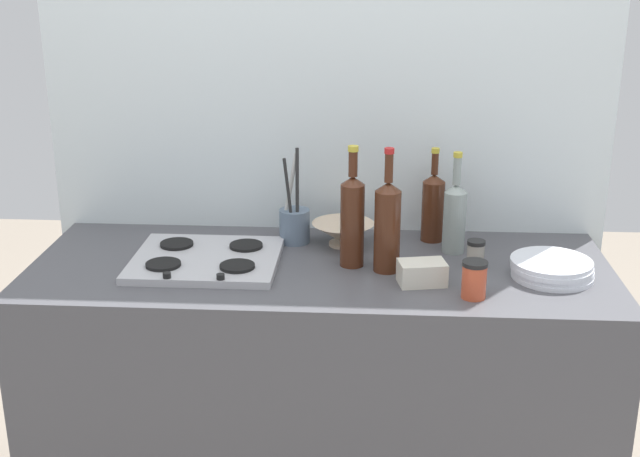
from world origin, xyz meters
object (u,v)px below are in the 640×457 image
object	(u,v)px
butter_dish	(422,273)
utensil_crock	(294,223)
wine_bottle_leftmost	(352,219)
plate_stack	(552,269)
wine_bottle_rightmost	(433,206)
mixing_bowl	(343,233)
stovetop_hob	(206,259)
wine_bottle_mid_right	(387,225)
wine_bottle_mid_left	(455,216)
condiment_jar_front	(474,279)
condiment_jar_rear	(476,254)

from	to	relation	value
butter_dish	utensil_crock	world-z (taller)	utensil_crock
wine_bottle_leftmost	utensil_crock	bearing A→B (deg)	134.88
plate_stack	wine_bottle_rightmost	world-z (taller)	wine_bottle_rightmost
mixing_bowl	butter_dish	size ratio (longest dim) A/B	1.51
wine_bottle_leftmost	utensil_crock	distance (m)	0.29
stovetop_hob	wine_bottle_mid_right	distance (m)	0.58
wine_bottle_mid_left	butter_dish	xyz separation A→B (m)	(-0.11, -0.28, -0.09)
plate_stack	wine_bottle_rightmost	distance (m)	0.47
wine_bottle_leftmost	wine_bottle_rightmost	bearing A→B (deg)	43.37
stovetop_hob	condiment_jar_front	world-z (taller)	condiment_jar_front
stovetop_hob	utensil_crock	size ratio (longest dim) A/B	1.41
mixing_bowl	wine_bottle_leftmost	bearing A→B (deg)	-79.06
stovetop_hob	butter_dish	distance (m)	0.67
wine_bottle_leftmost	wine_bottle_rightmost	size ratio (longest dim) A/B	1.20
wine_bottle_leftmost	stovetop_hob	bearing A→B (deg)	-177.99
plate_stack	condiment_jar_front	xyz separation A→B (m)	(-0.25, -0.16, 0.03)
butter_dish	condiment_jar_front	xyz separation A→B (m)	(0.14, -0.09, 0.02)
wine_bottle_mid_left	wine_bottle_mid_right	bearing A→B (deg)	-140.81
wine_bottle_leftmost	condiment_jar_front	world-z (taller)	wine_bottle_leftmost
wine_bottle_mid_left	wine_bottle_leftmost	bearing A→B (deg)	-156.56
wine_bottle_rightmost	stovetop_hob	bearing A→B (deg)	-159.83
plate_stack	wine_bottle_leftmost	xyz separation A→B (m)	(-0.60, 0.06, 0.12)
wine_bottle_mid_left	utensil_crock	size ratio (longest dim) A/B	1.03
wine_bottle_mid_left	wine_bottle_rightmost	size ratio (longest dim) A/B	1.04
wine_bottle_leftmost	condiment_jar_rear	size ratio (longest dim) A/B	4.29
stovetop_hob	plate_stack	size ratio (longest dim) A/B	1.83
wine_bottle_mid_left	utensil_crock	xyz separation A→B (m)	(-0.52, 0.06, -0.06)
butter_dish	wine_bottle_mid_left	bearing A→B (deg)	67.56
plate_stack	condiment_jar_front	distance (m)	0.30
stovetop_hob	condiment_jar_rear	world-z (taller)	condiment_jar_rear
condiment_jar_rear	mixing_bowl	bearing A→B (deg)	157.17
stovetop_hob	wine_bottle_leftmost	size ratio (longest dim) A/B	1.19
wine_bottle_mid_left	utensil_crock	world-z (taller)	wine_bottle_mid_left
mixing_bowl	condiment_jar_rear	distance (m)	0.45
condiment_jar_front	condiment_jar_rear	bearing A→B (deg)	82.60
plate_stack	wine_bottle_mid_right	distance (m)	0.51
wine_bottle_mid_left	mixing_bowl	size ratio (longest dim) A/B	1.61
wine_bottle_leftmost	condiment_jar_rear	world-z (taller)	wine_bottle_leftmost
wine_bottle_rightmost	mixing_bowl	xyz separation A→B (m)	(-0.30, -0.07, -0.08)
wine_bottle_rightmost	butter_dish	distance (m)	0.40
plate_stack	wine_bottle_mid_left	bearing A→B (deg)	143.75
wine_bottle_mid_right	wine_bottle_rightmost	xyz separation A→B (m)	(0.15, 0.28, -0.03)
utensil_crock	condiment_jar_rear	world-z (taller)	utensil_crock
plate_stack	condiment_jar_front	size ratio (longest dim) A/B	2.27
condiment_jar_front	wine_bottle_rightmost	bearing A→B (deg)	100.56
stovetop_hob	condiment_jar_rear	xyz separation A→B (m)	(0.83, 0.02, 0.03)
wine_bottle_leftmost	wine_bottle_mid_right	distance (m)	0.11
wine_bottle_mid_left	utensil_crock	bearing A→B (deg)	173.67
wine_bottle_leftmost	utensil_crock	size ratio (longest dim) A/B	1.18
plate_stack	butter_dish	bearing A→B (deg)	-169.22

